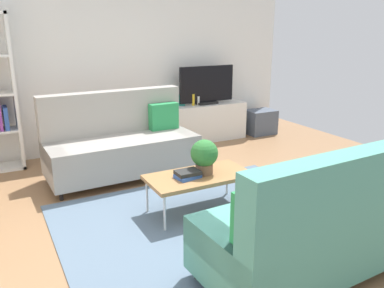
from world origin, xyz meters
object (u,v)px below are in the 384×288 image
Objects in this scene: coffee_table at (199,177)px; couch_green at (319,224)px; couch_beige at (121,144)px; bottle_1 at (198,101)px; tv at (207,86)px; bottle_0 at (193,100)px; potted_plant at (204,155)px; tv_console at (206,122)px; storage_trunk at (260,122)px; vase_0 at (174,101)px; table_book_0 at (188,176)px; vase_1 at (182,100)px.

couch_green is at bearing -78.47° from coffee_table.
couch_beige is at bearing 105.31° from coffee_table.
bottle_1 is (0.99, 3.79, 0.27)m from couch_green.
couch_beige is 1.93× the size of tv.
bottle_0 is at bearing 180.00° from bottle_1.
couch_green is 5.25× the size of potted_plant.
tv_console is 2.69× the size of storage_trunk.
potted_plant reaches higher than bottle_1.
potted_plant is (-1.38, -2.38, -0.33)m from tv.
couch_green is at bearing -104.61° from bottle_1.
bottle_0 is at bearing 64.72° from potted_plant.
vase_0 is (0.80, 2.45, 0.11)m from potted_plant.
couch_beige is 1.75× the size of coffee_table.
bottle_1 is (1.42, 2.39, 0.27)m from table_book_0.
couch_green is 1.46m from potted_plant.
vase_0 reaches higher than bottle_1.
vase_1 reaches higher than table_book_0.
couch_beige reaches higher than coffee_table.
vase_1 is 0.28m from bottle_1.
potted_plant is at bearing -119.89° from tv_console.
tv is at bearing 59.91° from potted_plant.
couch_beige reaches higher than storage_trunk.
tv reaches higher than table_book_0.
couch_beige is at bearing -152.18° from tv.
storage_trunk is 3.57m from table_book_0.
coffee_table is at bearing 8.93° from table_book_0.
couch_beige reaches higher than tv_console.
storage_trunk is (2.93, 0.89, -0.22)m from couch_beige.
table_book_0 is 2.70m from vase_0.
bottle_1 reaches higher than coffee_table.
tv is 0.29m from bottle_1.
vase_1 is at bearing -145.22° from couch_beige.
storage_trunk is (2.26, 3.73, -0.22)m from couch_green.
couch_green is at bearing -98.44° from vase_0.
tv reaches higher than storage_trunk.
storage_trunk is at bearing -164.95° from couch_beige.
tv_console is 5.83× the size of table_book_0.
coffee_table is 7.51× the size of bottle_1.
potted_plant is 0.28m from table_book_0.
tv_console is at bearing 13.39° from bottle_1.
vase_0 is at bearing 71.95° from potted_plant.
potted_plant is (-2.48, -2.30, 0.40)m from storage_trunk.
bottle_0 is at bearing 177.48° from storage_trunk.
vase_1 is at bearing 76.97° from couch_green.
vase_0 reaches higher than storage_trunk.
bottle_1 is (1.67, 0.95, 0.27)m from couch_beige.
storage_trunk is 2.17× the size of table_book_0.
storage_trunk is 2.86× the size of vase_1.
table_book_0 is at bearing 104.81° from couch_green.
couch_green is (0.68, -2.84, 0.00)m from couch_beige.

